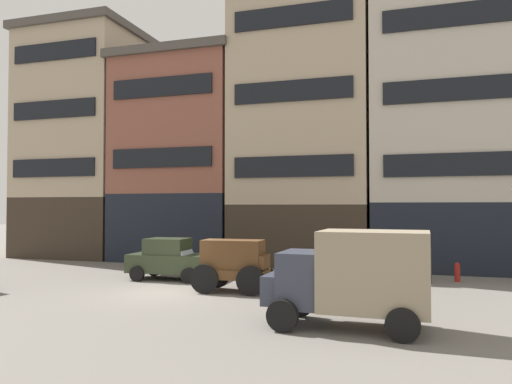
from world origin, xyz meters
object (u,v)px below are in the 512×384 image
at_px(draft_horse, 310,261).
at_px(fire_hydrant_curbside, 457,272).
at_px(cargo_wagon, 234,262).
at_px(delivery_truck_far, 352,275).
at_px(sedan_dark, 170,259).
at_px(pedestrian_officer, 427,260).

distance_m(draft_horse, fire_hydrant_curbside, 7.56).
bearing_deg(cargo_wagon, draft_horse, 0.04).
xyz_separation_m(cargo_wagon, fire_hydrant_curbside, (8.39, 5.19, -0.72)).
bearing_deg(fire_hydrant_curbside, delivery_truck_far, -110.13).
bearing_deg(draft_horse, fire_hydrant_curbside, 43.64).
distance_m(cargo_wagon, delivery_truck_far, 6.54).
xyz_separation_m(sedan_dark, pedestrian_officer, (10.92, 2.30, 0.07)).
height_order(delivery_truck_far, fire_hydrant_curbside, delivery_truck_far).
relative_size(cargo_wagon, pedestrian_officer, 1.65).
relative_size(delivery_truck_far, pedestrian_officer, 2.45).
height_order(sedan_dark, pedestrian_officer, sedan_dark).
height_order(pedestrian_officer, fire_hydrant_curbside, pedestrian_officer).
height_order(cargo_wagon, delivery_truck_far, delivery_truck_far).
bearing_deg(draft_horse, sedan_dark, 162.85).
distance_m(delivery_truck_far, sedan_dark, 10.81).
height_order(cargo_wagon, fire_hydrant_curbside, cargo_wagon).
bearing_deg(pedestrian_officer, draft_horse, -133.61).
distance_m(cargo_wagon, fire_hydrant_curbside, 9.89).
bearing_deg(delivery_truck_far, fire_hydrant_curbside, 69.87).
bearing_deg(pedestrian_officer, delivery_truck_far, -104.31).
height_order(cargo_wagon, pedestrian_officer, cargo_wagon).
xyz_separation_m(pedestrian_officer, fire_hydrant_curbside, (1.26, 0.80, -0.55)).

